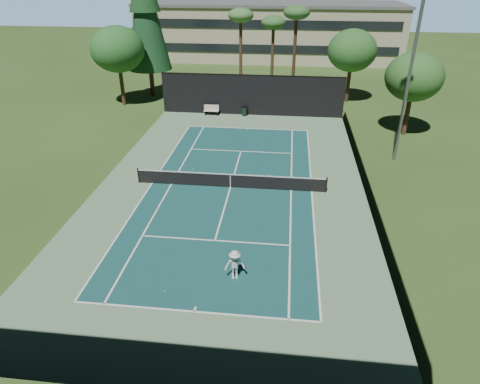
{
  "coord_description": "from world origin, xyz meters",
  "views": [
    {
      "loc": [
        3.58,
        -25.57,
        13.42
      ],
      "look_at": [
        1.0,
        -3.0,
        1.3
      ],
      "focal_mm": 32.0,
      "sensor_mm": 36.0,
      "label": 1
    }
  ],
  "objects_px": {
    "tennis_ball_a": "(165,291)",
    "tennis_ball_b": "(193,169)",
    "player": "(235,265)",
    "tennis_ball_c": "(269,175)",
    "park_bench": "(211,110)",
    "trash_bin": "(245,111)",
    "tennis_ball_d": "(212,152)",
    "tennis_net": "(230,180)"
  },
  "relations": [
    {
      "from": "tennis_ball_b",
      "to": "trash_bin",
      "type": "height_order",
      "value": "trash_bin"
    },
    {
      "from": "tennis_ball_d",
      "to": "trash_bin",
      "type": "bearing_deg",
      "value": 80.28
    },
    {
      "from": "player",
      "to": "park_bench",
      "type": "xyz_separation_m",
      "value": [
        -5.49,
        24.92,
        -0.24
      ]
    },
    {
      "from": "tennis_ball_b",
      "to": "park_bench",
      "type": "relative_size",
      "value": 0.05
    },
    {
      "from": "tennis_ball_a",
      "to": "tennis_ball_b",
      "type": "xyz_separation_m",
      "value": [
        -1.52,
        13.25,
        0.01
      ]
    },
    {
      "from": "tennis_ball_d",
      "to": "player",
      "type": "bearing_deg",
      "value": -76.01
    },
    {
      "from": "trash_bin",
      "to": "player",
      "type": "bearing_deg",
      "value": -85.07
    },
    {
      "from": "trash_bin",
      "to": "tennis_ball_c",
      "type": "bearing_deg",
      "value": -76.65
    },
    {
      "from": "tennis_ball_a",
      "to": "tennis_ball_d",
      "type": "xyz_separation_m",
      "value": [
        -0.71,
        16.68,
        0.0
      ]
    },
    {
      "from": "park_bench",
      "to": "trash_bin",
      "type": "relative_size",
      "value": 1.59
    },
    {
      "from": "tennis_net",
      "to": "park_bench",
      "type": "height_order",
      "value": "tennis_net"
    },
    {
      "from": "player",
      "to": "tennis_ball_c",
      "type": "relative_size",
      "value": 21.84
    },
    {
      "from": "tennis_ball_b",
      "to": "park_bench",
      "type": "xyz_separation_m",
      "value": [
        -0.86,
        13.02,
        0.51
      ]
    },
    {
      "from": "player",
      "to": "tennis_ball_d",
      "type": "relative_size",
      "value": 24.07
    },
    {
      "from": "player",
      "to": "tennis_ball_d",
      "type": "distance_m",
      "value": 15.82
    },
    {
      "from": "tennis_net",
      "to": "tennis_ball_c",
      "type": "distance_m",
      "value": 3.39
    },
    {
      "from": "tennis_ball_d",
      "to": "park_bench",
      "type": "distance_m",
      "value": 9.74
    },
    {
      "from": "tennis_ball_a",
      "to": "tennis_ball_c",
      "type": "distance_m",
      "value": 13.6
    },
    {
      "from": "tennis_ball_a",
      "to": "tennis_ball_b",
      "type": "height_order",
      "value": "tennis_ball_b"
    },
    {
      "from": "tennis_ball_a",
      "to": "tennis_ball_c",
      "type": "xyz_separation_m",
      "value": [
        4.15,
        12.95,
        0.0
      ]
    },
    {
      "from": "tennis_ball_c",
      "to": "tennis_ball_d",
      "type": "height_order",
      "value": "tennis_ball_c"
    },
    {
      "from": "tennis_net",
      "to": "tennis_ball_d",
      "type": "bearing_deg",
      "value": 111.47
    },
    {
      "from": "tennis_ball_d",
      "to": "trash_bin",
      "type": "relative_size",
      "value": 0.07
    },
    {
      "from": "tennis_net",
      "to": "tennis_ball_a",
      "type": "height_order",
      "value": "tennis_net"
    },
    {
      "from": "tennis_ball_a",
      "to": "tennis_ball_b",
      "type": "distance_m",
      "value": 13.33
    },
    {
      "from": "tennis_ball_b",
      "to": "trash_bin",
      "type": "xyz_separation_m",
      "value": [
        2.48,
        13.14,
        0.44
      ]
    },
    {
      "from": "tennis_ball_c",
      "to": "park_bench",
      "type": "relative_size",
      "value": 0.05
    },
    {
      "from": "tennis_net",
      "to": "tennis_ball_d",
      "type": "distance_m",
      "value": 6.41
    },
    {
      "from": "tennis_ball_d",
      "to": "trash_bin",
      "type": "xyz_separation_m",
      "value": [
        1.66,
        9.71,
        0.45
      ]
    },
    {
      "from": "tennis_ball_b",
      "to": "tennis_ball_c",
      "type": "bearing_deg",
      "value": -3.01
    },
    {
      "from": "tennis_ball_b",
      "to": "park_bench",
      "type": "distance_m",
      "value": 13.06
    },
    {
      "from": "park_bench",
      "to": "tennis_ball_a",
      "type": "bearing_deg",
      "value": -84.83
    },
    {
      "from": "tennis_ball_c",
      "to": "tennis_ball_b",
      "type": "bearing_deg",
      "value": 176.99
    },
    {
      "from": "tennis_ball_a",
      "to": "player",
      "type": "bearing_deg",
      "value": 23.44
    },
    {
      "from": "tennis_net",
      "to": "player",
      "type": "xyz_separation_m",
      "value": [
        1.48,
        -9.39,
        0.23
      ]
    },
    {
      "from": "tennis_ball_c",
      "to": "trash_bin",
      "type": "height_order",
      "value": "trash_bin"
    },
    {
      "from": "player",
      "to": "trash_bin",
      "type": "bearing_deg",
      "value": 82.84
    },
    {
      "from": "tennis_ball_c",
      "to": "trash_bin",
      "type": "xyz_separation_m",
      "value": [
        -3.19,
        13.44,
        0.44
      ]
    },
    {
      "from": "tennis_net",
      "to": "park_bench",
      "type": "relative_size",
      "value": 8.6
    },
    {
      "from": "tennis_ball_a",
      "to": "trash_bin",
      "type": "bearing_deg",
      "value": 87.93
    },
    {
      "from": "tennis_ball_a",
      "to": "tennis_ball_c",
      "type": "bearing_deg",
      "value": 72.25
    },
    {
      "from": "trash_bin",
      "to": "tennis_ball_d",
      "type": "bearing_deg",
      "value": -99.72
    }
  ]
}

